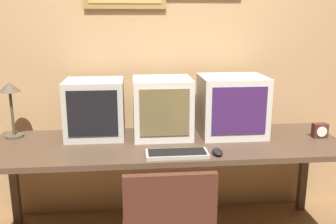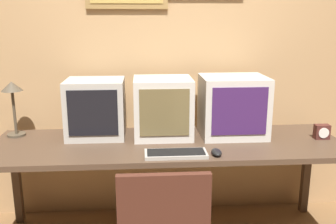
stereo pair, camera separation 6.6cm
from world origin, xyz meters
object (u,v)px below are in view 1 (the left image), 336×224
monitor_center (162,108)px  mouse_near_keyboard (217,152)px  keyboard_main (177,154)px  desk_lamp (10,96)px  monitor_right (232,106)px  monitor_left (95,109)px  desk_clock (320,131)px

monitor_center → mouse_near_keyboard: (0.31, -0.41, -0.19)m
keyboard_main → desk_lamp: size_ratio=0.97×
monitor_center → desk_lamp: size_ratio=1.06×
monitor_center → mouse_near_keyboard: monitor_center is taller
keyboard_main → monitor_right: bearing=41.8°
monitor_right → mouse_near_keyboard: monitor_right is taller
keyboard_main → desk_lamp: bearing=156.6°
mouse_near_keyboard → keyboard_main: bearing=178.0°
monitor_left → monitor_center: size_ratio=0.98×
monitor_left → mouse_near_keyboard: bearing=-29.6°
desk_lamp → desk_clock: bearing=-5.9°
monitor_left → desk_lamp: bearing=175.6°
keyboard_main → desk_lamp: (-1.11, 0.48, 0.28)m
monitor_right → desk_lamp: monitor_right is taller
monitor_right → desk_lamp: 1.56m
monitor_right → monitor_left: bearing=177.6°
monitor_left → desk_clock: monitor_left is taller
monitor_left → keyboard_main: monitor_left is taller
monitor_left → keyboard_main: size_ratio=1.06×
monitor_left → mouse_near_keyboard: (0.78, -0.44, -0.19)m
keyboard_main → desk_clock: (1.05, 0.26, 0.04)m
mouse_near_keyboard → monitor_left: bearing=150.4°
monitor_left → keyboard_main: bearing=-39.4°
monitor_center → monitor_left: bearing=176.3°
monitor_right → desk_clock: size_ratio=4.44×
monitor_center → monitor_right: 0.50m
desk_clock → desk_lamp: 2.18m
desk_lamp → monitor_right: bearing=-3.1°
monitor_right → desk_clock: 0.64m
monitor_center → keyboard_main: size_ratio=1.09×
mouse_near_keyboard → desk_clock: size_ratio=1.12×
monitor_right → mouse_near_keyboard: size_ratio=3.95×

